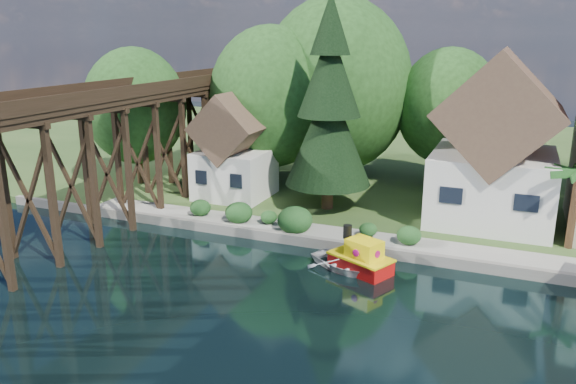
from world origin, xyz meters
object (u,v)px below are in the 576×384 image
object	(u,v)px
tugboat	(361,259)
house_left	(495,150)
trestle_bridge	(92,151)
boat_white_a	(344,262)
conifer	(329,109)
shed	(234,153)

from	to	relation	value
tugboat	house_left	bearing A→B (deg)	60.61
trestle_bridge	boat_white_a	xyz separation A→B (m)	(16.24, 0.40, -4.92)
house_left	boat_white_a	world-z (taller)	house_left
conifer	tugboat	xyz separation A→B (m)	(4.80, -8.62, -6.75)
trestle_bridge	house_left	size ratio (longest dim) A/B	4.01
conifer	boat_white_a	world-z (taller)	conifer
trestle_bridge	conifer	xyz separation A→B (m)	(12.36, 9.08, 2.13)
shed	house_left	bearing A→B (deg)	4.77
house_left	conifer	world-z (taller)	conifer
tugboat	boat_white_a	size ratio (longest dim) A/B	0.92
trestle_bridge	shed	distance (m)	10.69
shed	conifer	bearing A→B (deg)	-1.93
tugboat	boat_white_a	bearing A→B (deg)	-176.47
house_left	tugboat	world-z (taller)	house_left
house_left	tugboat	size ratio (longest dim) A/B	2.89
conifer	tugboat	world-z (taller)	conifer
shed	tugboat	world-z (taller)	shed
conifer	house_left	bearing A→B (deg)	9.33
house_left	boat_white_a	distance (m)	13.29
shed	tugboat	distance (m)	15.37
shed	conifer	xyz separation A→B (m)	(7.36, -0.25, 3.66)
house_left	tugboat	xyz separation A→B (m)	(-5.84, -10.37, -4.41)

